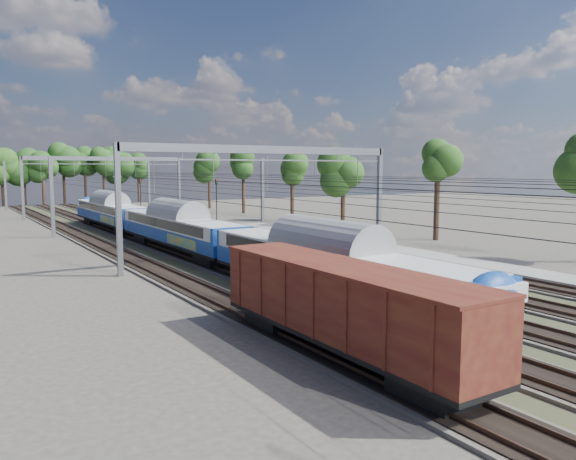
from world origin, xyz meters
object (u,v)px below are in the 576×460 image
worker (205,224)px  signal_near (140,193)px  freight_boxcar (342,304)px  signal_far (216,194)px  emu_train (179,223)px

worker → signal_near: signal_near is taller
freight_boxcar → signal_far: signal_far is taller
emu_train → signal_near: bearing=77.0°
worker → signal_near: size_ratio=0.28×
freight_boxcar → signal_near: 68.17m
signal_near → signal_far: bearing=-78.8°
freight_boxcar → signal_near: (13.41, 66.82, 1.45)m
freight_boxcar → signal_far: (19.98, 54.02, 1.53)m
freight_boxcar → worker: 45.46m
emu_train → worker: 17.70m
signal_near → signal_far: size_ratio=0.98×
worker → signal_far: size_ratio=0.27×
emu_train → freight_boxcar: size_ratio=4.77×
freight_boxcar → signal_far: bearing=69.7°
signal_near → worker: bearing=-105.6°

